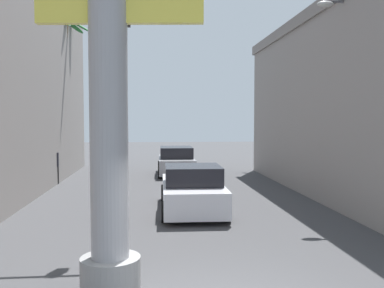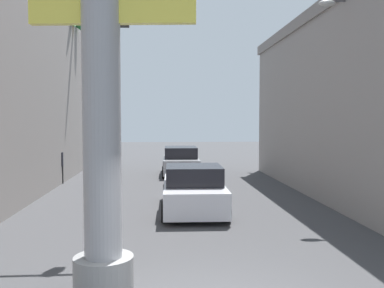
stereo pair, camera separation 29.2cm
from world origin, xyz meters
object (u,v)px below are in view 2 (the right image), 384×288
Objects in this scene: car_far at (181,161)px; palm_tree_mid_right at (336,71)px; pedestrian_far_left at (60,163)px; traffic_light_mast at (8,65)px; car_lead at (193,190)px; palm_tree_far_left at (68,82)px; street_lamp at (375,84)px; palm_tree_far_right at (279,88)px; neon_sign_pole at (101,15)px.

car_far is 0.54× the size of palm_tree_mid_right.
traffic_light_mast is at bearing -83.80° from pedestrian_far_left.
traffic_light_mast is 6.90m from car_lead.
car_far is 9.73m from palm_tree_mid_right.
car_lead is 9.61m from car_far.
traffic_light_mast is at bearing -84.32° from palm_tree_far_left.
car_far is at bearing 90.02° from car_lead.
street_lamp is 13.51m from palm_tree_far_right.
traffic_light_mast is 1.34× the size of car_lead.
traffic_light_mast is 12.93m from palm_tree_far_left.
car_lead is (2.06, 6.87, -4.12)m from neon_sign_pole.
palm_tree_mid_right is (6.50, -5.69, 4.47)m from car_far.
traffic_light_mast is 1.46× the size of car_far.
palm_tree_far_right is 12.93m from palm_tree_far_left.
car_far is (-5.84, 10.40, -3.51)m from street_lamp.
palm_tree_far_right is at bearing 90.57° from palm_tree_mid_right.
neon_sign_pole is 1.23× the size of palm_tree_mid_right.
car_far is at bearing -1.46° from palm_tree_far_left.
neon_sign_pole is 1.26× the size of palm_tree_far_right.
palm_tree_far_left is at bearing 103.93° from neon_sign_pole.
street_lamp is at bearing -7.64° from car_lead.
neon_sign_pole is 8.27m from car_lead.
palm_tree_mid_right reaches higher than pedestrian_far_left.
traffic_light_mast is 10.29m from pedestrian_far_left.
traffic_light_mast reaches higher than car_far.
palm_tree_far_right is (8.47, 19.56, 0.26)m from neon_sign_pole.
neon_sign_pole reaches higher than palm_tree_far_left.
pedestrian_far_left is (-1.05, 9.63, -3.45)m from traffic_light_mast.
traffic_light_mast reaches higher than pedestrian_far_left.
street_lamp is 6.87m from car_lead.
car_far is at bearing 138.82° from palm_tree_mid_right.
neon_sign_pole reaches higher than car_far.
palm_tree_far_left is at bearing 94.10° from pedestrian_far_left.
car_lead is at bearing -148.87° from palm_tree_mid_right.
neon_sign_pole reaches higher than traffic_light_mast.
car_far is at bearing 27.19° from pedestrian_far_left.
street_lamp is 1.62× the size of car_far.
street_lamp is at bearing -60.66° from car_far.
street_lamp is 12.43m from car_far.
car_far is 0.50× the size of palm_tree_far_left.
palm_tree_mid_right is 13.40m from pedestrian_far_left.
palm_tree_far_left is at bearing 178.54° from car_far.
palm_tree_mid_right is (6.50, 3.93, 4.50)m from car_lead.
palm_tree_far_left reaches higher than palm_tree_mid_right.
palm_tree_far_right is at bearing 26.38° from pedestrian_far_left.
car_lead is (-5.84, 0.78, -3.54)m from street_lamp.
palm_tree_far_right reaches higher than car_lead.
palm_tree_mid_right reaches higher than traffic_light_mast.
palm_tree_far_left is at bearing 155.25° from palm_tree_mid_right.
car_lead and car_far have the same top height.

